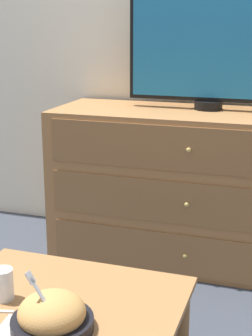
% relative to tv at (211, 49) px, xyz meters
% --- Properties ---
extents(ground_plane, '(12.00, 12.00, 0.00)m').
position_rel_tv_xyz_m(ground_plane, '(-0.14, 0.21, -1.09)').
color(ground_plane, '#383D47').
extents(wall_back, '(12.00, 0.05, 2.60)m').
position_rel_tv_xyz_m(wall_back, '(-0.14, 0.23, 0.21)').
color(wall_back, silver).
rests_on(wall_back, ground_plane).
extents(dresser, '(1.49, 0.55, 0.79)m').
position_rel_tv_xyz_m(dresser, '(-0.02, -0.09, -0.69)').
color(dresser, '#9E6B3D').
rests_on(dresser, ground_plane).
extents(tv, '(0.83, 0.14, 0.58)m').
position_rel_tv_xyz_m(tv, '(0.00, 0.00, 0.00)').
color(tv, black).
rests_on(tv, dresser).
extents(coffee_table, '(0.74, 0.61, 0.39)m').
position_rel_tv_xyz_m(coffee_table, '(-0.22, -1.35, -0.76)').
color(coffee_table, '#9E6B3D').
rests_on(coffee_table, ground_plane).
extents(takeout_bowl, '(0.23, 0.23, 0.18)m').
position_rel_tv_xyz_m(takeout_bowl, '(-0.17, -1.47, -0.66)').
color(takeout_bowl, black).
rests_on(takeout_bowl, coffee_table).
extents(drink_cup, '(0.06, 0.06, 0.10)m').
position_rel_tv_xyz_m(drink_cup, '(-0.39, -1.37, -0.66)').
color(drink_cup, beige).
rests_on(drink_cup, coffee_table).
extents(napkin, '(0.15, 0.15, 0.00)m').
position_rel_tv_xyz_m(napkin, '(-0.25, -1.50, -0.70)').
color(napkin, silver).
rests_on(napkin, coffee_table).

